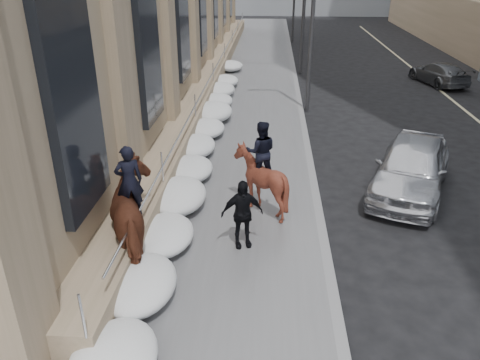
% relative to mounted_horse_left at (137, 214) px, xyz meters
% --- Properties ---
extents(ground, '(140.00, 140.00, 0.00)m').
position_rel_mounted_horse_left_xyz_m(ground, '(1.85, -1.51, -1.27)').
color(ground, black).
rests_on(ground, ground).
extents(sidewalk, '(5.00, 80.00, 0.12)m').
position_rel_mounted_horse_left_xyz_m(sidewalk, '(1.85, 8.49, -1.21)').
color(sidewalk, '#555558').
rests_on(sidewalk, ground).
extents(curb, '(0.24, 80.00, 0.12)m').
position_rel_mounted_horse_left_xyz_m(curb, '(4.47, 8.49, -1.21)').
color(curb, slate).
rests_on(curb, ground).
extents(streetlight_mid, '(1.71, 0.24, 8.00)m').
position_rel_mounted_horse_left_xyz_m(streetlight_mid, '(4.59, 12.49, 3.31)').
color(streetlight_mid, '#2D2D30').
rests_on(streetlight_mid, ground).
extents(traffic_signal, '(4.10, 0.22, 6.00)m').
position_rel_mounted_horse_left_xyz_m(traffic_signal, '(3.92, 20.49, 2.73)').
color(traffic_signal, '#2D2D30').
rests_on(traffic_signal, ground).
extents(snow_bank, '(1.70, 18.10, 0.76)m').
position_rel_mounted_horse_left_xyz_m(snow_bank, '(0.42, 6.60, -0.80)').
color(snow_bank, white).
rests_on(snow_bank, sidewalk).
extents(mounted_horse_left, '(2.16, 2.86, 2.76)m').
position_rel_mounted_horse_left_xyz_m(mounted_horse_left, '(0.00, 0.00, 0.00)').
color(mounted_horse_left, '#4A2416').
rests_on(mounted_horse_left, sidewalk).
extents(mounted_horse_right, '(1.59, 1.76, 2.58)m').
position_rel_mounted_horse_left_xyz_m(mounted_horse_right, '(2.79, 2.51, -0.09)').
color(mounted_horse_right, '#512217').
rests_on(mounted_horse_right, sidewalk).
extents(pedestrian, '(1.12, 0.70, 1.77)m').
position_rel_mounted_horse_left_xyz_m(pedestrian, '(2.39, 0.63, -0.26)').
color(pedestrian, black).
rests_on(pedestrian, sidewalk).
extents(car_silver, '(3.74, 5.37, 1.70)m').
position_rel_mounted_horse_left_xyz_m(car_silver, '(7.37, 4.15, -0.42)').
color(car_silver, silver).
rests_on(car_silver, ground).
extents(car_grey, '(2.83, 4.61, 1.25)m').
position_rel_mounted_horse_left_xyz_m(car_grey, '(12.62, 18.31, -0.65)').
color(car_grey, '#4C4E53').
rests_on(car_grey, ground).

